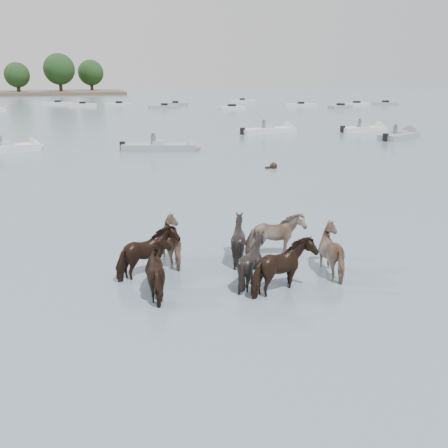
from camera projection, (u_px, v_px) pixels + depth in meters
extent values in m
plane|color=slate|center=(275.00, 281.00, 12.80)|extent=(400.00, 400.00, 0.00)
imported|color=black|center=(147.00, 256.00, 13.04)|extent=(1.91, 1.55, 1.47)
imported|color=gray|center=(177.00, 243.00, 14.11)|extent=(1.77, 1.84, 1.43)
imported|color=black|center=(238.00, 242.00, 14.17)|extent=(1.71, 1.65, 1.45)
imported|color=#886F5C|center=(275.00, 237.00, 14.53)|extent=(1.76, 0.84, 1.47)
imported|color=black|center=(164.00, 272.00, 11.99)|extent=(1.64, 1.76, 1.43)
imported|color=black|center=(252.00, 264.00, 12.54)|extent=(1.47, 1.35, 1.43)
imported|color=black|center=(283.00, 270.00, 12.02)|extent=(1.96, 1.48, 1.51)
imported|color=#A07F6D|center=(338.00, 253.00, 13.28)|extent=(1.64, 1.77, 1.45)
sphere|color=black|center=(274.00, 166.00, 28.61)|extent=(0.44, 0.44, 0.44)
cube|color=black|center=(270.00, 168.00, 28.57)|extent=(0.50, 0.22, 0.18)
cube|color=silver|center=(7.00, 149.00, 34.79)|extent=(4.67, 2.87, 0.55)
cone|color=silver|center=(38.00, 147.00, 35.98)|extent=(1.35, 1.80, 1.60)
cube|color=#99ADB7|center=(6.00, 144.00, 34.69)|extent=(1.11, 1.31, 0.35)
cube|color=gray|center=(159.00, 148.00, 35.40)|extent=(5.48, 2.94, 0.55)
cone|color=gray|center=(196.00, 148.00, 35.45)|extent=(1.30, 1.78, 1.60)
cube|color=#99ADB7|center=(159.00, 143.00, 35.30)|extent=(1.07, 1.29, 0.35)
cube|color=black|center=(123.00, 146.00, 35.32)|extent=(0.43, 0.43, 0.60)
cylinder|color=#595966|center=(153.00, 140.00, 35.14)|extent=(0.36, 0.36, 0.70)
sphere|color=#595966|center=(153.00, 134.00, 35.01)|extent=(0.24, 0.24, 0.24)
cube|color=silver|center=(268.00, 131.00, 46.41)|extent=(5.95, 3.06, 0.55)
cone|color=silver|center=(291.00, 129.00, 47.85)|extent=(1.29, 1.78, 1.60)
cube|color=#99ADB7|center=(268.00, 127.00, 46.31)|extent=(1.07, 1.29, 0.35)
cube|color=black|center=(243.00, 131.00, 44.92)|extent=(0.43, 0.43, 0.60)
cylinder|color=#595966|center=(264.00, 125.00, 46.14)|extent=(0.36, 0.36, 0.70)
sphere|color=#595966|center=(264.00, 120.00, 46.01)|extent=(0.24, 0.24, 0.24)
cube|color=gray|center=(399.00, 137.00, 41.82)|extent=(4.67, 3.39, 0.55)
cone|color=gray|center=(411.00, 135.00, 43.26)|extent=(1.52, 1.83, 1.60)
cube|color=#99ADB7|center=(399.00, 133.00, 41.72)|extent=(1.21, 1.36, 0.35)
cube|color=black|center=(386.00, 137.00, 40.34)|extent=(0.47, 0.47, 0.60)
cylinder|color=#595966|center=(395.00, 130.00, 41.56)|extent=(0.36, 0.36, 0.70)
sphere|color=#595966|center=(396.00, 125.00, 41.43)|extent=(0.24, 0.24, 0.24)
cube|color=silver|center=(363.00, 130.00, 47.36)|extent=(4.54, 1.78, 0.55)
cone|color=silver|center=(382.00, 129.00, 48.05)|extent=(0.96, 1.64, 1.60)
cube|color=#99ADB7|center=(363.00, 126.00, 47.26)|extent=(0.84, 1.15, 0.35)
cube|color=black|center=(343.00, 129.00, 46.62)|extent=(0.36, 0.36, 0.60)
cylinder|color=#595966|center=(359.00, 124.00, 47.09)|extent=(0.36, 0.36, 0.70)
sphere|color=#595966|center=(360.00, 119.00, 46.96)|extent=(0.24, 0.24, 0.24)
cube|color=silver|center=(58.00, 104.00, 92.31)|extent=(5.77, 2.38, 0.60)
cube|color=black|center=(58.00, 102.00, 92.20)|extent=(1.15, 1.15, 0.50)
cube|color=silver|center=(83.00, 105.00, 87.48)|extent=(4.97, 2.32, 0.60)
cube|color=black|center=(83.00, 103.00, 87.37)|extent=(1.16, 1.16, 0.50)
cube|color=silver|center=(119.00, 105.00, 88.87)|extent=(5.04, 3.36, 0.60)
cube|color=black|center=(119.00, 103.00, 88.76)|extent=(1.32, 1.32, 0.50)
cube|color=gray|center=(164.00, 107.00, 82.18)|extent=(5.13, 1.53, 0.60)
cube|color=black|center=(164.00, 105.00, 82.07)|extent=(1.01, 1.01, 0.50)
cube|color=gray|center=(175.00, 105.00, 89.76)|extent=(4.87, 2.91, 0.60)
cube|color=black|center=(175.00, 102.00, 89.65)|extent=(1.27, 1.27, 0.50)
cube|color=silver|center=(232.00, 108.00, 79.36)|extent=(5.10, 3.19, 0.60)
cube|color=black|center=(232.00, 106.00, 79.25)|extent=(1.30, 1.30, 0.50)
cube|color=silver|center=(242.00, 101.00, 101.01)|extent=(5.52, 2.74, 0.60)
cube|color=black|center=(242.00, 99.00, 100.90)|extent=(1.21, 1.21, 0.50)
cube|color=silver|center=(301.00, 105.00, 86.79)|extent=(5.63, 2.42, 0.60)
cube|color=black|center=(301.00, 103.00, 86.68)|extent=(1.16, 1.16, 0.50)
cube|color=gray|center=(340.00, 107.00, 82.17)|extent=(4.79, 2.87, 0.60)
cube|color=black|center=(341.00, 105.00, 82.06)|extent=(1.27, 1.27, 0.50)
cube|color=silver|center=(356.00, 105.00, 89.68)|extent=(5.87, 3.69, 0.60)
cube|color=black|center=(357.00, 102.00, 89.57)|extent=(1.32, 1.32, 0.50)
cube|color=gray|center=(385.00, 104.00, 91.95)|extent=(4.66, 2.10, 0.60)
cube|color=black|center=(385.00, 102.00, 91.84)|extent=(1.13, 1.13, 0.50)
cylinder|color=#382619|center=(19.00, 90.00, 137.72)|extent=(1.00, 1.00, 3.08)
sphere|color=black|center=(17.00, 75.00, 136.57)|extent=(6.85, 6.85, 6.85)
cylinder|color=#382619|center=(61.00, 88.00, 143.53)|extent=(1.00, 1.00, 3.98)
sphere|color=black|center=(59.00, 69.00, 142.03)|extent=(8.85, 8.85, 8.85)
cylinder|color=#382619|center=(92.00, 88.00, 153.73)|extent=(1.00, 1.00, 3.49)
sphere|color=black|center=(91.00, 73.00, 152.42)|extent=(7.75, 7.75, 7.75)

